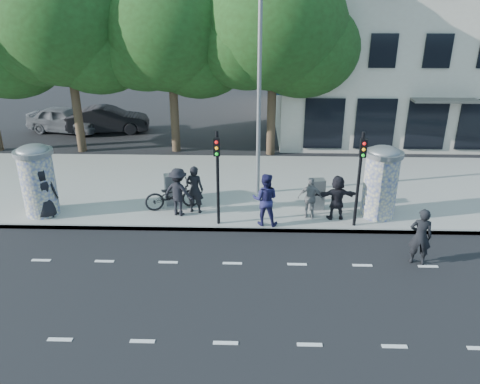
{
  "coord_description": "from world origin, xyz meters",
  "views": [
    {
      "loc": [
        0.61,
        -11.06,
        7.66
      ],
      "look_at": [
        0.17,
        3.5,
        1.52
      ],
      "focal_mm": 35.0,
      "sensor_mm": 36.0,
      "label": 1
    }
  ],
  "objects_px": {
    "street_lamp": "(259,79)",
    "car_left": "(65,119)",
    "car_mid": "(108,120)",
    "ad_column_right": "(381,180)",
    "ped_a": "(43,192)",
    "bicycle": "(173,195)",
    "traffic_pole_far": "(360,171)",
    "cabinet_left": "(173,189)",
    "traffic_pole_near": "(217,169)",
    "ped_b": "(195,189)",
    "cabinet_right": "(317,194)",
    "ped_d": "(178,192)",
    "ped_e": "(311,198)",
    "man_road": "(420,236)",
    "ped_c": "(265,199)",
    "ad_column_left": "(38,178)",
    "ped_f": "(337,198)"
  },
  "relations": [
    {
      "from": "traffic_pole_near",
      "to": "bicycle",
      "type": "height_order",
      "value": "traffic_pole_near"
    },
    {
      "from": "ped_e",
      "to": "cabinet_right",
      "type": "height_order",
      "value": "ped_e"
    },
    {
      "from": "ped_d",
      "to": "car_mid",
      "type": "relative_size",
      "value": 0.38
    },
    {
      "from": "cabinet_left",
      "to": "cabinet_right",
      "type": "xyz_separation_m",
      "value": [
        5.51,
        -0.29,
        -0.01
      ]
    },
    {
      "from": "ped_a",
      "to": "bicycle",
      "type": "distance_m",
      "value": 4.63
    },
    {
      "from": "ped_e",
      "to": "ped_d",
      "type": "bearing_deg",
      "value": 8.63
    },
    {
      "from": "man_road",
      "to": "car_mid",
      "type": "height_order",
      "value": "man_road"
    },
    {
      "from": "ad_column_right",
      "to": "bicycle",
      "type": "xyz_separation_m",
      "value": [
        -7.61,
        0.36,
        -0.83
      ]
    },
    {
      "from": "man_road",
      "to": "bicycle",
      "type": "height_order",
      "value": "man_road"
    },
    {
      "from": "ad_column_right",
      "to": "cabinet_left",
      "type": "distance_m",
      "value": 7.78
    },
    {
      "from": "car_left",
      "to": "car_mid",
      "type": "xyz_separation_m",
      "value": [
        2.62,
        0.01,
        0.01
      ]
    },
    {
      "from": "traffic_pole_near",
      "to": "street_lamp",
      "type": "distance_m",
      "value": 4.07
    },
    {
      "from": "ped_b",
      "to": "car_mid",
      "type": "relative_size",
      "value": 0.38
    },
    {
      "from": "ad_column_left",
      "to": "ad_column_right",
      "type": "height_order",
      "value": "same"
    },
    {
      "from": "ped_a",
      "to": "car_left",
      "type": "xyz_separation_m",
      "value": [
        -3.8,
        11.97,
        -0.34
      ]
    },
    {
      "from": "man_road",
      "to": "cabinet_left",
      "type": "bearing_deg",
      "value": -12.66
    },
    {
      "from": "ad_column_right",
      "to": "traffic_pole_near",
      "type": "relative_size",
      "value": 0.78
    },
    {
      "from": "ad_column_right",
      "to": "car_left",
      "type": "bearing_deg",
      "value": 144.26
    },
    {
      "from": "ped_f",
      "to": "cabinet_left",
      "type": "bearing_deg",
      "value": -15.74
    },
    {
      "from": "traffic_pole_far",
      "to": "cabinet_left",
      "type": "relative_size",
      "value": 2.82
    },
    {
      "from": "car_left",
      "to": "ped_f",
      "type": "bearing_deg",
      "value": -116.43
    },
    {
      "from": "traffic_pole_far",
      "to": "street_lamp",
      "type": "distance_m",
      "value": 5.12
    },
    {
      "from": "ad_column_right",
      "to": "car_mid",
      "type": "xyz_separation_m",
      "value": [
        -13.32,
        11.49,
        -0.76
      ]
    },
    {
      "from": "ped_d",
      "to": "bicycle",
      "type": "distance_m",
      "value": 0.7
    },
    {
      "from": "street_lamp",
      "to": "car_left",
      "type": "height_order",
      "value": "street_lamp"
    },
    {
      "from": "traffic_pole_far",
      "to": "street_lamp",
      "type": "height_order",
      "value": "street_lamp"
    },
    {
      "from": "street_lamp",
      "to": "bicycle",
      "type": "xyz_separation_m",
      "value": [
        -3.21,
        -1.58,
        -4.09
      ]
    },
    {
      "from": "street_lamp",
      "to": "ped_c",
      "type": "height_order",
      "value": "street_lamp"
    },
    {
      "from": "ad_column_right",
      "to": "street_lamp",
      "type": "distance_m",
      "value": 5.81
    },
    {
      "from": "traffic_pole_near",
      "to": "car_left",
      "type": "height_order",
      "value": "traffic_pole_near"
    },
    {
      "from": "traffic_pole_near",
      "to": "ped_e",
      "type": "relative_size",
      "value": 2.2
    },
    {
      "from": "traffic_pole_far",
      "to": "ped_b",
      "type": "height_order",
      "value": "traffic_pole_far"
    },
    {
      "from": "ad_column_right",
      "to": "ped_f",
      "type": "distance_m",
      "value": 1.71
    },
    {
      "from": "bicycle",
      "to": "car_mid",
      "type": "bearing_deg",
      "value": 9.23
    },
    {
      "from": "traffic_pole_near",
      "to": "cabinet_left",
      "type": "height_order",
      "value": "traffic_pole_near"
    },
    {
      "from": "ped_a",
      "to": "ped_e",
      "type": "bearing_deg",
      "value": 164.54
    },
    {
      "from": "ped_e",
      "to": "cabinet_left",
      "type": "bearing_deg",
      "value": -1.87
    },
    {
      "from": "ped_c",
      "to": "cabinet_right",
      "type": "distance_m",
      "value": 2.43
    },
    {
      "from": "ped_d",
      "to": "ad_column_left",
      "type": "bearing_deg",
      "value": 19.86
    },
    {
      "from": "ped_c",
      "to": "bicycle",
      "type": "height_order",
      "value": "ped_c"
    },
    {
      "from": "ped_a",
      "to": "ped_b",
      "type": "distance_m",
      "value": 5.43
    },
    {
      "from": "street_lamp",
      "to": "ped_c",
      "type": "xyz_separation_m",
      "value": [
        0.24,
        -2.78,
        -3.7
      ]
    },
    {
      "from": "ped_d",
      "to": "ped_f",
      "type": "xyz_separation_m",
      "value": [
        5.72,
        -0.16,
        -0.08
      ]
    },
    {
      "from": "traffic_pole_near",
      "to": "man_road",
      "type": "xyz_separation_m",
      "value": [
        6.31,
        -2.17,
        -1.32
      ]
    },
    {
      "from": "ad_column_left",
      "to": "man_road",
      "type": "xyz_separation_m",
      "value": [
        12.91,
        -2.88,
        -0.62
      ]
    },
    {
      "from": "car_left",
      "to": "ped_b",
      "type": "bearing_deg",
      "value": -128.09
    },
    {
      "from": "ad_column_left",
      "to": "cabinet_right",
      "type": "relative_size",
      "value": 2.25
    },
    {
      "from": "man_road",
      "to": "traffic_pole_far",
      "type": "bearing_deg",
      "value": -42.48
    },
    {
      "from": "ad_column_left",
      "to": "ped_a",
      "type": "relative_size",
      "value": 1.37
    },
    {
      "from": "ped_b",
      "to": "cabinet_left",
      "type": "distance_m",
      "value": 1.24
    }
  ]
}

